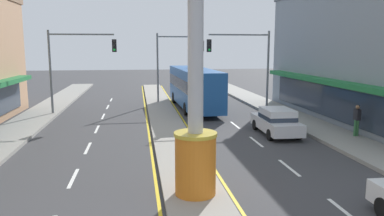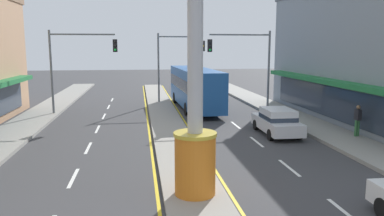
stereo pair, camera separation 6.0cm
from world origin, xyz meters
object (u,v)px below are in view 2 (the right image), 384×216
(bus_mid_left_lane, at_px, (195,86))
(pedestrian_near_kerb, at_px, (358,119))
(traffic_light_median_far, at_px, (175,56))
(traffic_light_right_side, at_px, (247,57))
(sedan_near_right_lane, at_px, (277,121))
(district_sign, at_px, (195,87))
(traffic_light_left_side, at_px, (76,57))

(bus_mid_left_lane, distance_m, pedestrian_near_kerb, 13.65)
(traffic_light_median_far, xyz_separation_m, bus_mid_left_lane, (1.24, -3.36, -2.33))
(traffic_light_right_side, xyz_separation_m, sedan_near_right_lane, (-0.29, -7.38, -3.46))
(district_sign, height_order, sedan_near_right_lane, district_sign)
(pedestrian_near_kerb, bearing_deg, bus_mid_left_lane, 121.96)
(bus_mid_left_lane, height_order, pedestrian_near_kerb, bus_mid_left_lane)
(traffic_light_median_far, bearing_deg, traffic_light_right_side, -50.55)
(traffic_light_left_side, xyz_separation_m, traffic_light_right_side, (12.60, -0.85, 0.00))
(pedestrian_near_kerb, bearing_deg, traffic_light_left_side, 148.58)
(traffic_light_left_side, distance_m, sedan_near_right_lane, 15.21)
(traffic_light_right_side, height_order, traffic_light_median_far, same)
(traffic_light_median_far, xyz_separation_m, sedan_near_right_lane, (4.54, -13.25, -3.41))
(bus_mid_left_lane, bearing_deg, traffic_light_right_side, -34.90)
(traffic_light_left_side, xyz_separation_m, traffic_light_median_far, (7.77, 5.02, -0.05))
(traffic_light_left_side, bearing_deg, sedan_near_right_lane, -33.77)
(traffic_light_right_side, relative_size, pedestrian_near_kerb, 3.63)
(pedestrian_near_kerb, bearing_deg, district_sign, -145.93)
(traffic_light_right_side, height_order, sedan_near_right_lane, traffic_light_right_side)
(traffic_light_left_side, distance_m, traffic_light_right_side, 12.63)
(traffic_light_left_side, xyz_separation_m, sedan_near_right_lane, (12.31, -8.23, -3.46))
(district_sign, height_order, traffic_light_median_far, district_sign)
(district_sign, relative_size, sedan_near_right_lane, 1.87)
(traffic_light_median_far, bearing_deg, district_sign, -93.89)
(traffic_light_right_side, height_order, bus_mid_left_lane, traffic_light_right_side)
(traffic_light_left_side, bearing_deg, pedestrian_near_kerb, -31.42)
(bus_mid_left_lane, bearing_deg, district_sign, -98.44)
(district_sign, relative_size, bus_mid_left_lane, 0.71)
(sedan_near_right_lane, height_order, pedestrian_near_kerb, pedestrian_near_kerb)
(traffic_light_median_far, distance_m, pedestrian_near_kerb, 17.43)
(traffic_light_left_side, relative_size, traffic_light_median_far, 1.00)
(traffic_light_median_far, xyz_separation_m, pedestrian_near_kerb, (8.46, -14.93, -3.04))
(district_sign, distance_m, traffic_light_right_side, 17.00)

